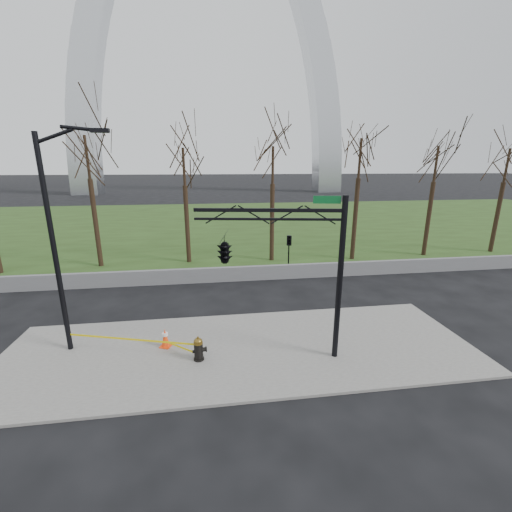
{
  "coord_description": "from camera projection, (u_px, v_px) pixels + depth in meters",
  "views": [
    {
      "loc": [
        -1.03,
        -11.32,
        6.95
      ],
      "look_at": [
        0.85,
        2.0,
        3.22
      ],
      "focal_mm": 23.16,
      "sensor_mm": 36.0,
      "label": 1
    }
  ],
  "objects": [
    {
      "name": "tree_row",
      "position": [
        230.0,
        198.0,
        23.04
      ],
      "size": [
        46.79,
        4.0,
        9.47
      ],
      "color": "black",
      "rests_on": "ground"
    },
    {
      "name": "guardrail",
      "position": [
        229.0,
        274.0,
        20.32
      ],
      "size": [
        60.0,
        0.3,
        0.9
      ],
      "primitive_type": "cube",
      "color": "#59595B",
      "rests_on": "ground"
    },
    {
      "name": "sidewalk",
      "position": [
        242.0,
        349.0,
        12.79
      ],
      "size": [
        18.0,
        6.0,
        0.1
      ],
      "primitive_type": "cube",
      "color": "slate",
      "rests_on": "ground"
    },
    {
      "name": "caution_tape",
      "position": [
        144.0,
        341.0,
        12.27
      ],
      "size": [
        4.94,
        1.47,
        0.47
      ],
      "color": "yellow",
      "rests_on": "ground"
    },
    {
      "name": "fire_hydrant",
      "position": [
        199.0,
        349.0,
        11.91
      ],
      "size": [
        0.58,
        0.38,
        0.93
      ],
      "rotation": [
        0.0,
        0.0,
        0.12
      ],
      "color": "black",
      "rests_on": "sidewalk"
    },
    {
      "name": "ground",
      "position": [
        242.0,
        350.0,
        12.8
      ],
      "size": [
        500.0,
        500.0,
        0.0
      ],
      "primitive_type": "plane",
      "color": "black",
      "rests_on": "ground"
    },
    {
      "name": "gateway_arch",
      "position": [
        208.0,
        49.0,
        75.69
      ],
      "size": [
        66.0,
        6.0,
        65.0
      ],
      "primitive_type": null,
      "color": "silver",
      "rests_on": "ground"
    },
    {
      "name": "traffic_signal_mast",
      "position": [
        247.0,
        250.0,
        11.31
      ],
      "size": [
        5.03,
        2.54,
        6.0
      ],
      "rotation": [
        0.0,
        0.0,
        -0.17
      ],
      "color": "black",
      "rests_on": "ground"
    },
    {
      "name": "grass_strip",
      "position": [
        218.0,
        222.0,
        41.42
      ],
      "size": [
        120.0,
        40.0,
        0.06
      ],
      "primitive_type": "cube",
      "color": "#273C16",
      "rests_on": "ground"
    },
    {
      "name": "traffic_cone",
      "position": [
        165.0,
        338.0,
        12.79
      ],
      "size": [
        0.51,
        0.51,
        0.76
      ],
      "rotation": [
        0.0,
        0.0,
        -0.38
      ],
      "color": "#FD3F0D",
      "rests_on": "sidewalk"
    },
    {
      "name": "street_light",
      "position": [
        58.0,
        231.0,
        11.56
      ],
      "size": [
        2.39,
        0.27,
        8.21
      ],
      "rotation": [
        0.0,
        0.0,
        0.03
      ],
      "color": "black",
      "rests_on": "ground"
    }
  ]
}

